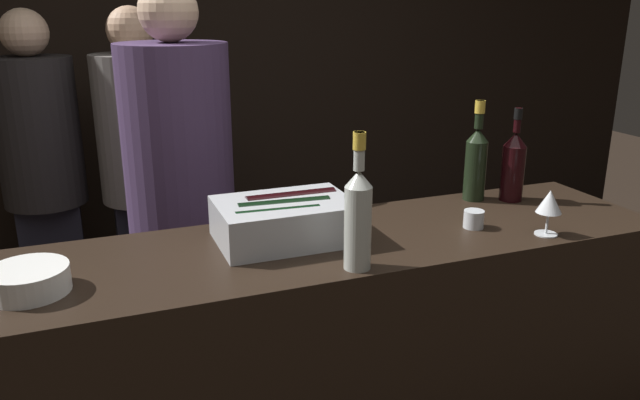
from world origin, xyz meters
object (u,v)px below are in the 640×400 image
red_wine_bottle_black_foil (513,164)px  bowl_white (28,279)px  person_in_hoodie (181,194)px  person_blond_tee (43,169)px  person_grey_polo (142,165)px  ice_bin_with_bottles (285,218)px  wine_glass (549,203)px  champagne_bottle (476,160)px  rose_wine_bottle (358,214)px  candle_votive (474,219)px

red_wine_bottle_black_foil → bowl_white: bearing=-172.8°
person_in_hoodie → person_blond_tee: size_ratio=1.06×
person_in_hoodie → person_grey_polo: bearing=13.3°
ice_bin_with_bottles → wine_glass: (0.75, -0.25, 0.03)m
champagne_bottle → person_grey_polo: 1.61m
red_wine_bottle_black_foil → rose_wine_bottle: bearing=-155.2°
red_wine_bottle_black_foil → ice_bin_with_bottles: bearing=-174.6°
person_in_hoodie → champagne_bottle: bearing=-110.6°
candle_votive → rose_wine_bottle: rose_wine_bottle is taller
candle_votive → person_in_hoodie: (-0.79, 0.75, -0.05)m
bowl_white → champagne_bottle: 1.47m
red_wine_bottle_black_foil → champagne_bottle: bearing=156.3°
ice_bin_with_bottles → candle_votive: bearing=-11.0°
person_in_hoodie → red_wine_bottle_black_foil: bearing=-110.1°
wine_glass → rose_wine_bottle: 0.64m
champagne_bottle → candle_votive: bearing=-124.2°
champagne_bottle → wine_glass: bearing=-89.9°
wine_glass → rose_wine_bottle: rose_wine_bottle is taller
candle_votive → red_wine_bottle_black_foil: size_ratio=0.19×
bowl_white → person_in_hoodie: 0.90m
bowl_white → wine_glass: bearing=-5.2°
person_in_hoodie → person_grey_polo: size_ratio=1.05×
red_wine_bottle_black_foil → person_in_hoodie: bearing=152.6°
champagne_bottle → person_blond_tee: person_blond_tee is taller
ice_bin_with_bottles → bowl_white: size_ratio=2.04×
person_in_hoodie → ice_bin_with_bottles: bearing=-154.9°
candle_votive → champagne_bottle: bearing=55.8°
person_in_hoodie → rose_wine_bottle: bearing=-153.3°
ice_bin_with_bottles → person_grey_polo: person_grey_polo is taller
wine_glass → person_grey_polo: size_ratio=0.09×
red_wine_bottle_black_foil → champagne_bottle: champagne_bottle is taller
person_blond_tee → wine_glass: bearing=-166.5°
ice_bin_with_bottles → person_in_hoodie: person_in_hoodie is taller
bowl_white → red_wine_bottle_black_foil: (1.56, 0.20, 0.10)m
candle_votive → person_blond_tee: bearing=129.6°
bowl_white → person_in_hoodie: (0.48, 0.76, -0.05)m
person_in_hoodie → person_grey_polo: person_in_hoodie is taller
red_wine_bottle_black_foil → wine_glass: bearing=-109.9°
rose_wine_bottle → person_grey_polo: (-0.40, 1.61, -0.22)m
wine_glass → red_wine_bottle_black_foil: red_wine_bottle_black_foil is taller
bowl_white → candle_votive: bowl_white is taller
person_blond_tee → person_grey_polo: 0.46m
candle_votive → person_in_hoodie: size_ratio=0.04×
ice_bin_with_bottles → rose_wine_bottle: 0.30m
ice_bin_with_bottles → red_wine_bottle_black_foil: bearing=5.4°
champagne_bottle → person_grey_polo: size_ratio=0.22×
rose_wine_bottle → candle_votive: bearing=18.1°
rose_wine_bottle → person_grey_polo: 1.68m
person_grey_polo → rose_wine_bottle: bearing=-5.9°
bowl_white → person_in_hoodie: bearing=57.4°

